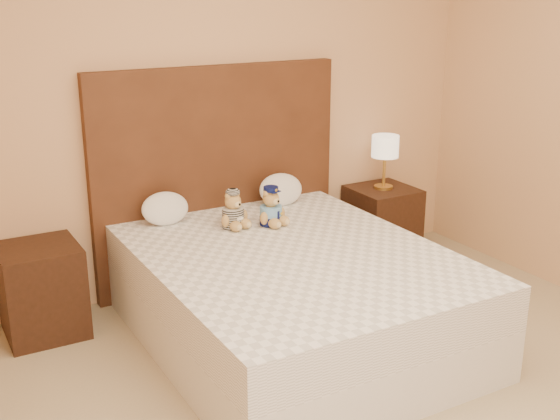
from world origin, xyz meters
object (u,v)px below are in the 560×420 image
(nightstand_left, at_px, (42,290))
(nightstand_right, at_px, (382,223))
(pillow_left, at_px, (165,207))
(lamp, at_px, (385,149))
(teddy_police, at_px, (271,206))
(teddy_prisoner, at_px, (233,209))
(pillow_right, at_px, (281,188))
(bed, at_px, (293,296))

(nightstand_left, distance_m, nightstand_right, 2.50)
(nightstand_right, height_order, pillow_left, pillow_left)
(lamp, distance_m, pillow_left, 1.71)
(teddy_police, relative_size, teddy_prisoner, 1.05)
(nightstand_left, distance_m, pillow_right, 1.68)
(bed, distance_m, pillow_right, 1.00)
(nightstand_left, distance_m, lamp, 2.56)
(nightstand_left, relative_size, pillow_left, 1.78)
(bed, height_order, teddy_police, teddy_police)
(bed, distance_m, nightstand_right, 1.48)
(bed, relative_size, nightstand_left, 3.64)
(teddy_police, bearing_deg, teddy_prisoner, 145.79)
(bed, bearing_deg, nightstand_right, 32.62)
(nightstand_left, bearing_deg, lamp, 0.00)
(bed, bearing_deg, lamp, 32.62)
(nightstand_right, distance_m, pillow_right, 0.95)
(pillow_left, relative_size, pillow_right, 0.95)
(teddy_prisoner, bearing_deg, nightstand_right, -4.28)
(bed, relative_size, teddy_police, 8.10)
(nightstand_left, height_order, teddy_prisoner, teddy_prisoner)
(nightstand_right, height_order, pillow_right, pillow_right)
(lamp, relative_size, teddy_police, 1.62)
(bed, height_order, lamp, lamp)
(nightstand_left, xyz_separation_m, pillow_right, (1.64, 0.03, 0.39))
(pillow_right, bearing_deg, teddy_prisoner, -150.68)
(nightstand_right, height_order, lamp, lamp)
(pillow_left, bearing_deg, teddy_prisoner, -39.38)
(teddy_police, relative_size, pillow_right, 0.76)
(lamp, distance_m, pillow_right, 0.88)
(lamp, bearing_deg, nightstand_left, 180.00)
(nightstand_right, bearing_deg, pillow_right, 178.01)
(teddy_prisoner, bearing_deg, bed, -93.36)
(nightstand_right, distance_m, lamp, 0.57)
(pillow_left, bearing_deg, bed, -61.46)
(teddy_police, bearing_deg, pillow_left, 131.36)
(bed, bearing_deg, pillow_right, 64.93)
(pillow_left, bearing_deg, pillow_right, 0.00)
(nightstand_left, xyz_separation_m, teddy_police, (1.37, -0.32, 0.40))
(teddy_police, xyz_separation_m, pillow_left, (-0.57, 0.35, -0.01))
(bed, xyz_separation_m, pillow_left, (-0.45, 0.83, 0.38))
(lamp, height_order, pillow_right, lamp)
(pillow_left, bearing_deg, lamp, -1.01)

